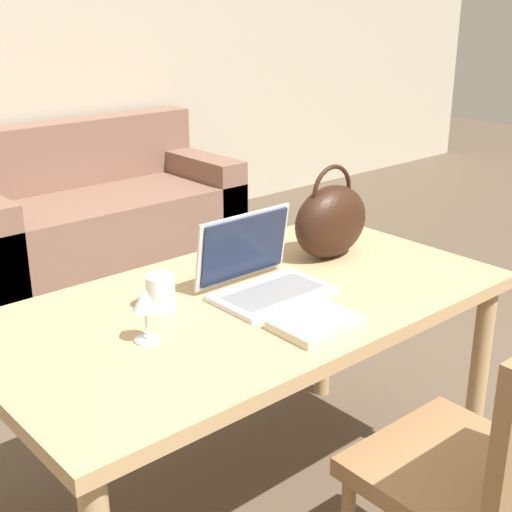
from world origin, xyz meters
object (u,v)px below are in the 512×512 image
(wine_glass, at_px, (145,304))
(laptop, at_px, (259,271))
(chair, at_px, (489,467))
(handbag, at_px, (331,221))
(couch, at_px, (95,214))
(drinking_glass, at_px, (160,292))

(wine_glass, bearing_deg, laptop, 7.94)
(chair, xyz_separation_m, wine_glass, (-0.47, 0.69, 0.32))
(chair, height_order, handbag, handbag)
(couch, bearing_deg, chair, -102.40)
(couch, relative_size, drinking_glass, 17.17)
(drinking_glass, bearing_deg, couch, 65.71)
(couch, relative_size, laptop, 5.03)
(couch, xyz_separation_m, handbag, (-0.37, -2.27, 0.57))
(drinking_glass, relative_size, handbag, 0.32)
(handbag, bearing_deg, drinking_glass, 178.59)
(chair, bearing_deg, handbag, 70.07)
(couch, height_order, drinking_glass, drinking_glass)
(laptop, relative_size, drinking_glass, 3.42)
(couch, height_order, wine_glass, wine_glass)
(chair, distance_m, wine_glass, 0.89)
(laptop, distance_m, wine_glass, 0.43)
(chair, relative_size, drinking_glass, 9.28)
(couch, distance_m, handbag, 2.37)
(laptop, xyz_separation_m, handbag, (0.36, 0.06, 0.06))
(laptop, xyz_separation_m, wine_glass, (-0.42, -0.06, 0.04))
(laptop, distance_m, handbag, 0.38)
(wine_glass, distance_m, handbag, 0.79)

